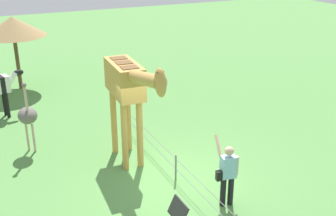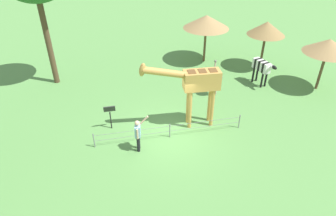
{
  "view_description": "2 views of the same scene",
  "coord_description": "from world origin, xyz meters",
  "px_view_note": "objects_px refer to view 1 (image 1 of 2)",
  "views": [
    {
      "loc": [
        8.68,
        -4.31,
        6.0
      ],
      "look_at": [
        -0.13,
        -0.05,
        2.07
      ],
      "focal_mm": 44.55,
      "sensor_mm": 36.0,
      "label": 1
    },
    {
      "loc": [
        2.5,
        11.23,
        9.06
      ],
      "look_at": [
        0.17,
        0.49,
        1.91
      ],
      "focal_mm": 32.5,
      "sensor_mm": 36.0,
      "label": 2
    }
  ],
  "objects_px": {
    "shade_hut_near": "(13,27)",
    "ostrich": "(28,116)",
    "giraffe": "(128,87)",
    "visitor": "(227,172)"
  },
  "relations": [
    {
      "from": "shade_hut_near",
      "to": "ostrich",
      "type": "bearing_deg",
      "value": -4.7
    },
    {
      "from": "giraffe",
      "to": "shade_hut_near",
      "type": "relative_size",
      "value": 1.22
    },
    {
      "from": "visitor",
      "to": "ostrich",
      "type": "relative_size",
      "value": 0.77
    },
    {
      "from": "giraffe",
      "to": "shade_hut_near",
      "type": "bearing_deg",
      "value": -166.86
    },
    {
      "from": "giraffe",
      "to": "ostrich",
      "type": "bearing_deg",
      "value": -129.63
    },
    {
      "from": "giraffe",
      "to": "visitor",
      "type": "bearing_deg",
      "value": 24.93
    },
    {
      "from": "ostrich",
      "to": "shade_hut_near",
      "type": "xyz_separation_m",
      "value": [
        -6.28,
        0.52,
        1.52
      ]
    },
    {
      "from": "visitor",
      "to": "shade_hut_near",
      "type": "distance_m",
      "value": 11.85
    },
    {
      "from": "ostrich",
      "to": "visitor",
      "type": "bearing_deg",
      "value": 37.59
    },
    {
      "from": "giraffe",
      "to": "shade_hut_near",
      "type": "height_order",
      "value": "giraffe"
    }
  ]
}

